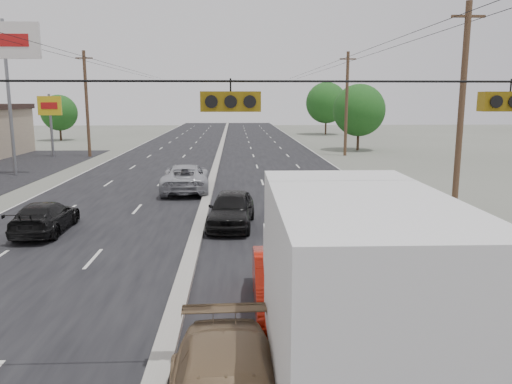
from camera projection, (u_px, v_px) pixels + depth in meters
road_surface at (215, 170)px, 39.13m from camera, size 20.00×160.00×0.02m
center_median at (215, 169)px, 39.11m from camera, size 0.50×160.00×0.20m
utility_pole_left_c at (87, 103)px, 47.49m from camera, size 1.60×0.30×10.00m
utility_pole_right_b at (461, 107)px, 23.99m from camera, size 1.60×0.30×10.00m
utility_pole_right_c at (347, 103)px, 48.54m from camera, size 1.60×0.30×10.00m
traffic_signals at (225, 99)px, 8.72m from camera, size 25.00×0.30×0.54m
pole_sign_billboard at (5, 50)px, 34.93m from camera, size 5.00×0.25×11.00m
pole_sign_far at (50, 111)px, 47.47m from camera, size 2.20×0.25×6.00m
tree_left_far at (59, 113)px, 66.99m from camera, size 4.80×4.80×6.12m
tree_right_mid at (359, 110)px, 53.70m from camera, size 5.60×5.60×7.14m
tree_right_far at (326, 103)px, 78.18m from camera, size 6.40×6.40×8.16m
box_truck at (348, 294)px, 8.95m from camera, size 2.85×7.88×3.98m
red_sedan at (284, 284)px, 13.04m from camera, size 1.60×4.52×1.49m
queue_car_a at (231, 209)px, 21.69m from camera, size 2.27×4.75×1.57m
queue_car_b at (355, 252)px, 15.91m from camera, size 1.61×4.21×1.37m
queue_car_d at (492, 258)px, 15.08m from camera, size 2.47×5.45×1.55m
queue_car_e at (359, 210)px, 22.28m from camera, size 1.85×3.73×1.22m
oncoming_near at (45, 217)px, 20.74m from camera, size 1.91×4.53×1.31m
oncoming_far at (186, 178)px, 29.97m from camera, size 3.04×6.06×1.65m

